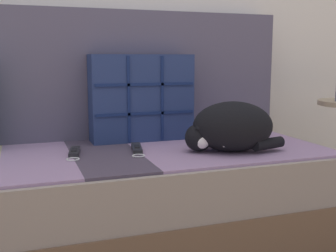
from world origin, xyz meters
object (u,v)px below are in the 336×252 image
at_px(throw_pillow_quilted, 141,98).
at_px(sleeping_cat, 230,128).
at_px(game_remote_far, 74,152).
at_px(couch, 104,198).
at_px(game_remote_near, 137,149).

xyz_separation_m(throw_pillow_quilted, sleeping_cat, (0.26, -0.35, -0.10)).
relative_size(throw_pillow_quilted, sleeping_cat, 1.19).
bearing_deg(throw_pillow_quilted, game_remote_far, -148.12).
bearing_deg(sleeping_cat, game_remote_far, 165.75).
distance_m(throw_pillow_quilted, sleeping_cat, 0.45).
relative_size(couch, game_remote_far, 9.69).
xyz_separation_m(couch, game_remote_far, (-0.11, -0.02, 0.20)).
bearing_deg(game_remote_near, sleeping_cat, -20.84).
bearing_deg(game_remote_far, sleeping_cat, -14.25).
xyz_separation_m(couch, game_remote_near, (0.13, -0.04, 0.20)).
xyz_separation_m(throw_pillow_quilted, game_remote_near, (-0.08, -0.22, -0.18)).
bearing_deg(couch, throw_pillow_quilted, 40.86).
xyz_separation_m(throw_pillow_quilted, game_remote_far, (-0.33, -0.20, -0.18)).
xyz_separation_m(sleeping_cat, game_remote_far, (-0.58, 0.15, -0.08)).
relative_size(sleeping_cat, game_remote_far, 1.96).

